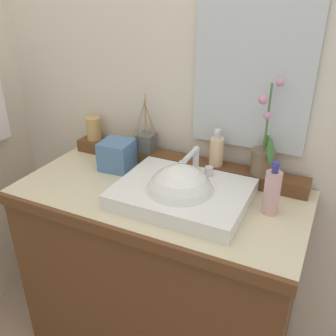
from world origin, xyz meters
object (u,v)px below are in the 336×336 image
object	(u,v)px
lotion_bottle	(272,192)
tissue_box	(117,155)
soap_dispenser	(216,151)
reed_diffuser	(146,142)
potted_plant	(263,155)
tumbler_cup	(94,128)
sink_basin	(181,196)

from	to	relation	value
lotion_bottle	tissue_box	size ratio (longest dim) A/B	1.52
soap_dispenser	lotion_bottle	xyz separation A→B (m)	(0.26, -0.17, -0.03)
reed_diffuser	potted_plant	bearing A→B (deg)	-0.80
potted_plant	soap_dispenser	xyz separation A→B (m)	(-0.19, 0.00, -0.02)
tumbler_cup	reed_diffuser	size ratio (longest dim) A/B	0.42
reed_diffuser	lotion_bottle	distance (m)	0.62
potted_plant	reed_diffuser	bearing A→B (deg)	179.20
sink_basin	tumbler_cup	xyz separation A→B (m)	(-0.57, 0.26, 0.09)
tumbler_cup	reed_diffuser	bearing A→B (deg)	-1.59
tumbler_cup	lotion_bottle	xyz separation A→B (m)	(0.88, -0.19, -0.03)
sink_basin	potted_plant	distance (m)	0.36
potted_plant	tissue_box	bearing A→B (deg)	-169.81
sink_basin	tumbler_cup	world-z (taller)	sink_basin
potted_plant	soap_dispenser	distance (m)	0.19
sink_basin	reed_diffuser	world-z (taller)	reed_diffuser
sink_basin	tissue_box	distance (m)	0.39
tumbler_cup	potted_plant	bearing A→B (deg)	-1.09
lotion_bottle	tissue_box	world-z (taller)	lotion_bottle
potted_plant	soap_dispenser	world-z (taller)	potted_plant
soap_dispenser	tissue_box	bearing A→B (deg)	-164.93
potted_plant	sink_basin	bearing A→B (deg)	-133.92
soap_dispenser	tumbler_cup	size ratio (longest dim) A/B	1.43
soap_dispenser	tissue_box	xyz separation A→B (m)	(-0.41, -0.11, -0.06)
soap_dispenser	reed_diffuser	size ratio (longest dim) A/B	0.60
sink_basin	soap_dispenser	distance (m)	0.27
potted_plant	tissue_box	size ratio (longest dim) A/B	2.87
potted_plant	lotion_bottle	xyz separation A→B (m)	(0.08, -0.17, -0.05)
soap_dispenser	lotion_bottle	bearing A→B (deg)	-33.31
sink_basin	lotion_bottle	distance (m)	0.33
sink_basin	lotion_bottle	xyz separation A→B (m)	(0.31, 0.07, 0.06)
tumbler_cup	tissue_box	distance (m)	0.25
reed_diffuser	tissue_box	xyz separation A→B (m)	(-0.08, -0.11, -0.03)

